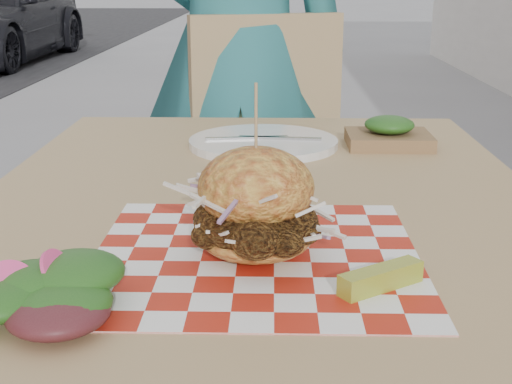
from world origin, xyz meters
TOP-DOWN VIEW (x-y plane):
  - diner at (-0.22, 1.15)m, footprint 0.64×0.44m
  - patio_table at (-0.14, 0.11)m, footprint 0.80×1.20m
  - patio_chair at (-0.17, 1.00)m, footprint 0.53×0.54m
  - paper_liner at (-0.14, -0.09)m, footprint 0.36×0.36m
  - sandwich at (-0.14, -0.09)m, footprint 0.17×0.17m
  - pickle_spear at (-0.02, -0.17)m, footprint 0.09×0.07m
  - side_salad at (-0.34, -0.23)m, footprint 0.14×0.13m
  - place_setting at (-0.14, 0.44)m, footprint 0.27×0.27m
  - kraft_tray at (0.09, 0.45)m, footprint 0.15×0.12m

SIDE VIEW (x-z plane):
  - patio_chair at x=-0.17m, z-range 0.08..1.03m
  - patio_table at x=-0.14m, z-range 0.30..1.05m
  - paper_liner at x=-0.14m, z-range 0.75..0.75m
  - place_setting at x=-0.14m, z-range 0.75..0.77m
  - pickle_spear at x=-0.02m, z-range 0.75..0.77m
  - side_salad at x=-0.34m, z-range 0.74..0.79m
  - kraft_tray at x=0.09m, z-range 0.74..0.80m
  - sandwich at x=-0.14m, z-range 0.71..0.90m
  - diner at x=-0.22m, z-range 0.00..1.70m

